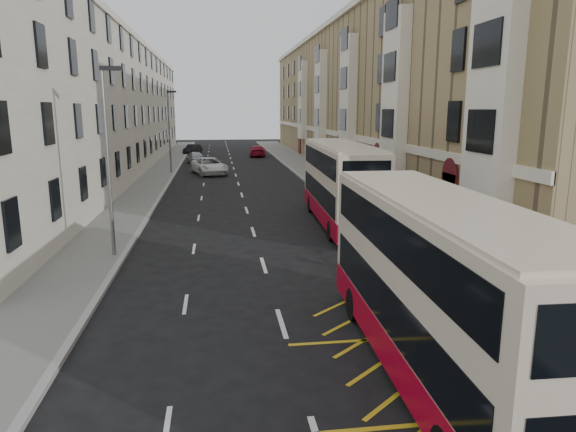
{
  "coord_description": "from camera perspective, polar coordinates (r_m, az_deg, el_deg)",
  "views": [
    {
      "loc": [
        -1.83,
        -10.55,
        6.43
      ],
      "look_at": [
        0.63,
        7.09,
        2.69
      ],
      "focal_mm": 32.0,
      "sensor_mm": 36.0,
      "label": 1
    }
  ],
  "objects": [
    {
      "name": "ground",
      "position": [
        12.49,
        1.72,
        -19.15
      ],
      "size": [
        200.0,
        200.0,
        0.0
      ],
      "primitive_type": "plane",
      "color": "black",
      "rests_on": "ground"
    },
    {
      "name": "pavement_right",
      "position": [
        42.2,
        5.64,
        3.13
      ],
      "size": [
        4.0,
        120.0,
        0.15
      ],
      "primitive_type": "cube",
      "color": "slate",
      "rests_on": "ground"
    },
    {
      "name": "pavement_left",
      "position": [
        41.43,
        -15.72,
        2.58
      ],
      "size": [
        3.0,
        120.0,
        0.15
      ],
      "primitive_type": "cube",
      "color": "slate",
      "rests_on": "ground"
    },
    {
      "name": "kerb_right",
      "position": [
        41.78,
        2.97,
        3.08
      ],
      "size": [
        0.25,
        120.0,
        0.15
      ],
      "primitive_type": "cube",
      "color": "gray",
      "rests_on": "ground"
    },
    {
      "name": "kerb_left",
      "position": [
        41.25,
        -13.65,
        2.65
      ],
      "size": [
        0.25,
        120.0,
        0.15
      ],
      "primitive_type": "cube",
      "color": "gray",
      "rests_on": "ground"
    },
    {
      "name": "road_markings",
      "position": [
        55.95,
        -6.03,
        5.19
      ],
      "size": [
        10.0,
        110.0,
        0.01
      ],
      "primitive_type": null,
      "color": "silver",
      "rests_on": "ground"
    },
    {
      "name": "terrace_right",
      "position": [
        58.38,
        8.93,
        12.78
      ],
      "size": [
        10.75,
        79.0,
        15.25
      ],
      "color": "#9F865C",
      "rests_on": "ground"
    },
    {
      "name": "terrace_left",
      "position": [
        57.24,
        -20.03,
        11.24
      ],
      "size": [
        9.18,
        79.0,
        13.25
      ],
      "color": "silver",
      "rests_on": "ground"
    },
    {
      "name": "guard_railing",
      "position": [
        19.02,
        17.69,
        -5.77
      ],
      "size": [
        0.06,
        6.56,
        1.01
      ],
      "color": "red",
      "rests_on": "pavement_right"
    },
    {
      "name": "street_lamp_near",
      "position": [
        23.07,
        -19.35,
        6.72
      ],
      "size": [
        0.93,
        0.18,
        8.0
      ],
      "color": "slate",
      "rests_on": "pavement_left"
    },
    {
      "name": "street_lamp_far",
      "position": [
        52.77,
        -13.03,
        9.6
      ],
      "size": [
        0.93,
        0.18,
        8.0
      ],
      "color": "slate",
      "rests_on": "pavement_left"
    },
    {
      "name": "double_decker_front",
      "position": [
        12.79,
        16.25,
        -7.72
      ],
      "size": [
        2.88,
        11.16,
        4.42
      ],
      "rotation": [
        0.0,
        0.0,
        -0.03
      ],
      "color": "beige",
      "rests_on": "ground"
    },
    {
      "name": "double_decker_rear",
      "position": [
        28.75,
        5.9,
        3.55
      ],
      "size": [
        3.09,
        11.47,
        4.54
      ],
      "rotation": [
        0.0,
        0.0,
        -0.04
      ],
      "color": "beige",
      "rests_on": "ground"
    },
    {
      "name": "pedestrian_near",
      "position": [
        15.45,
        25.67,
        -9.98
      ],
      "size": [
        0.7,
        0.56,
        1.68
      ],
      "primitive_type": "imported",
      "rotation": [
        0.0,
        0.0,
        3.43
      ],
      "color": "black",
      "rests_on": "pavement_right"
    },
    {
      "name": "pedestrian_far",
      "position": [
        19.28,
        20.86,
        -5.18
      ],
      "size": [
        1.11,
        0.63,
        1.78
      ],
      "primitive_type": "imported",
      "rotation": [
        0.0,
        0.0,
        2.94
      ],
      "color": "black",
      "rests_on": "pavement_right"
    },
    {
      "name": "white_van",
      "position": [
        51.94,
        -8.74,
        5.51
      ],
      "size": [
        4.15,
        6.4,
        1.64
      ],
      "primitive_type": "imported",
      "rotation": [
        0.0,
        0.0,
        0.26
      ],
      "color": "white",
      "rests_on": "ground"
    },
    {
      "name": "car_silver",
      "position": [
        62.39,
        -10.17,
        6.41
      ],
      "size": [
        2.59,
        4.49,
        1.44
      ],
      "primitive_type": "imported",
      "rotation": [
        0.0,
        0.0,
        0.22
      ],
      "color": "#9EA0A5",
      "rests_on": "ground"
    },
    {
      "name": "car_dark",
      "position": [
        75.84,
        -10.54,
        7.31
      ],
      "size": [
        2.76,
        4.46,
        1.39
      ],
      "primitive_type": "imported",
      "rotation": [
        0.0,
        0.0,
        -0.33
      ],
      "color": "black",
      "rests_on": "ground"
    },
    {
      "name": "car_red",
      "position": [
        70.97,
        -3.43,
        7.23
      ],
      "size": [
        2.49,
        5.26,
        1.48
      ],
      "primitive_type": "imported",
      "rotation": [
        0.0,
        0.0,
        3.06
      ],
      "color": "maroon",
      "rests_on": "ground"
    }
  ]
}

